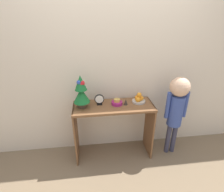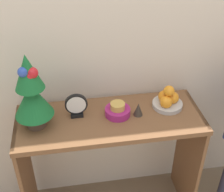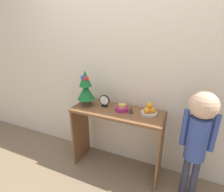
% 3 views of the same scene
% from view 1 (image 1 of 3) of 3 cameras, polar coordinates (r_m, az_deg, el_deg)
% --- Properties ---
extents(ground_plane, '(12.00, 12.00, 0.00)m').
position_cam_1_polar(ground_plane, '(2.58, 1.06, -21.06)').
color(ground_plane, '#7A664C').
extents(back_wall, '(7.00, 0.05, 2.50)m').
position_cam_1_polar(back_wall, '(2.31, -0.28, 9.80)').
color(back_wall, beige).
rests_on(back_wall, ground_plane).
extents(console_table, '(1.04, 0.40, 0.80)m').
position_cam_1_polar(console_table, '(2.35, 0.48, -7.38)').
color(console_table, brown).
rests_on(console_table, ground_plane).
extents(mini_tree, '(0.20, 0.20, 0.43)m').
position_cam_1_polar(mini_tree, '(2.14, -10.05, 1.55)').
color(mini_tree, '#4C3828').
rests_on(mini_tree, console_table).
extents(fruit_bowl, '(0.17, 0.17, 0.14)m').
position_cam_1_polar(fruit_bowl, '(2.35, 8.74, -0.99)').
color(fruit_bowl, '#B7B2A8').
rests_on(fruit_bowl, console_table).
extents(singing_bowl, '(0.14, 0.14, 0.08)m').
position_cam_1_polar(singing_bowl, '(2.26, 1.62, -2.12)').
color(singing_bowl, '#9E2366').
rests_on(singing_bowl, console_table).
extents(desk_clock, '(0.12, 0.04, 0.14)m').
position_cam_1_polar(desk_clock, '(2.24, -4.15, -1.23)').
color(desk_clock, black).
rests_on(desk_clock, console_table).
extents(figurine, '(0.05, 0.05, 0.08)m').
position_cam_1_polar(figurine, '(2.26, 4.54, -1.95)').
color(figurine, '#382D23').
rests_on(figurine, console_table).
extents(child_figure, '(0.30, 0.25, 1.16)m').
position_cam_1_polar(child_figure, '(2.45, 20.41, -2.57)').
color(child_figure, '#38384C').
rests_on(child_figure, ground_plane).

